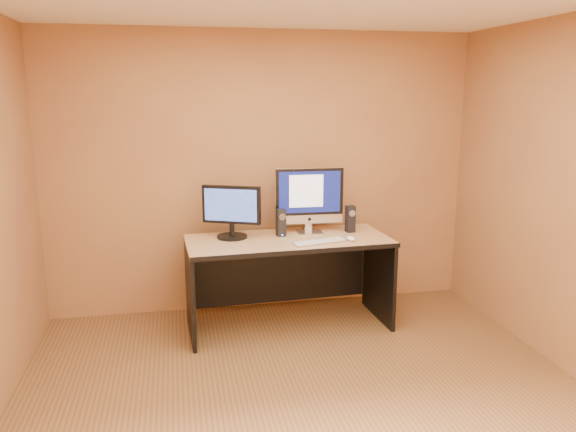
% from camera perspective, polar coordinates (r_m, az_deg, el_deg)
% --- Properties ---
extents(floor, '(4.00, 4.00, 0.00)m').
position_cam_1_polar(floor, '(3.86, 2.56, -19.55)').
color(floor, brown).
rests_on(floor, ground).
extents(walls, '(4.00, 4.00, 2.60)m').
position_cam_1_polar(walls, '(3.35, 2.78, -0.36)').
color(walls, olive).
rests_on(walls, ground).
extents(desk, '(1.77, 0.84, 0.81)m').
position_cam_1_polar(desk, '(4.96, 0.04, -6.82)').
color(desk, tan).
rests_on(desk, ground).
extents(imac, '(0.63, 0.25, 0.60)m').
position_cam_1_polar(imac, '(4.99, 2.24, 1.63)').
color(imac, '#AFAFB3').
rests_on(imac, desk).
extents(second_monitor, '(0.58, 0.45, 0.46)m').
position_cam_1_polar(second_monitor, '(4.85, -5.75, 0.40)').
color(second_monitor, black).
rests_on(second_monitor, desk).
extents(speaker_left, '(0.08, 0.09, 0.24)m').
position_cam_1_polar(speaker_left, '(4.91, -0.73, -0.68)').
color(speaker_left, black).
rests_on(speaker_left, desk).
extents(speaker_right, '(0.08, 0.08, 0.24)m').
position_cam_1_polar(speaker_right, '(5.08, 6.35, -0.30)').
color(speaker_right, black).
rests_on(speaker_right, desk).
extents(keyboard, '(0.48, 0.23, 0.02)m').
position_cam_1_polar(keyboard, '(4.72, 3.23, -2.64)').
color(keyboard, silver).
rests_on(keyboard, desk).
extents(mouse, '(0.07, 0.12, 0.04)m').
position_cam_1_polar(mouse, '(4.81, 6.40, -2.27)').
color(mouse, white).
rests_on(mouse, desk).
extents(cable_a, '(0.06, 0.24, 0.01)m').
position_cam_1_polar(cable_a, '(5.14, 2.79, -1.41)').
color(cable_a, black).
rests_on(cable_a, desk).
extents(cable_b, '(0.09, 0.18, 0.01)m').
position_cam_1_polar(cable_b, '(5.15, 1.40, -1.39)').
color(cable_b, black).
rests_on(cable_b, desk).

